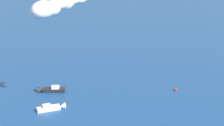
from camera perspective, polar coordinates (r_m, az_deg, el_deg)
motorboat_near_centre at (r=142.14m, az=-8.45°, el=-6.33°), size 10.33×6.07×2.92m
motorboat_ahead at (r=156.22m, az=-8.78°, el=-3.79°), size 10.46×2.76×3.03m
marker_buoy at (r=157.50m, az=9.20°, el=-3.78°), size 1.10×1.10×2.10m
smoke_trail_lead at (r=89.47m, az=-7.38°, el=8.38°), size 16.11×27.70×4.18m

